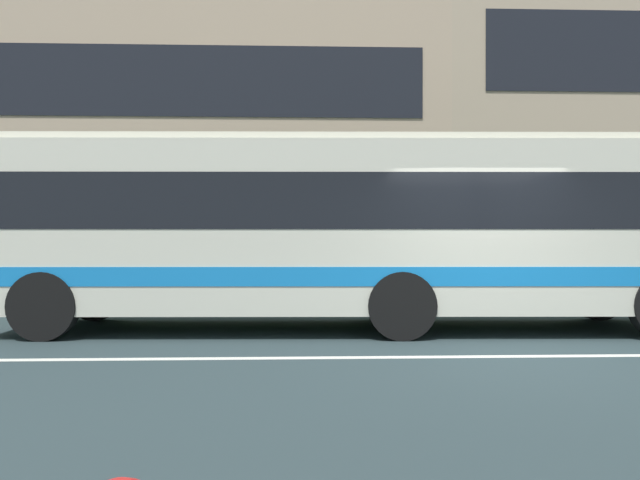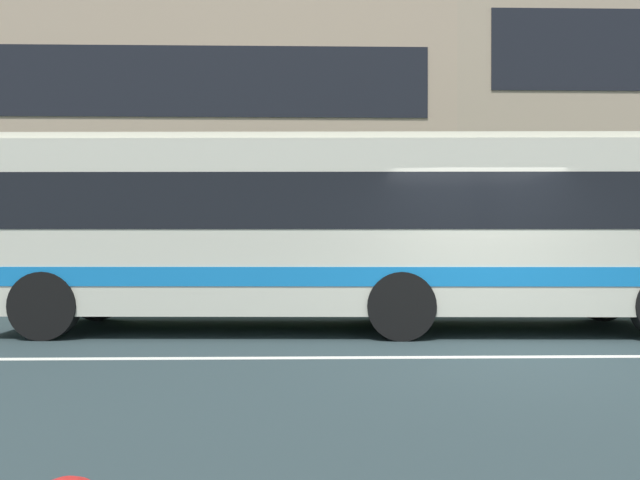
# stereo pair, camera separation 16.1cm
# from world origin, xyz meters

# --- Properties ---
(ground_plane) EXTENTS (160.00, 160.00, 0.00)m
(ground_plane) POSITION_xyz_m (0.00, 0.00, 0.00)
(ground_plane) COLOR #29383C
(lane_centre_line) EXTENTS (60.00, 0.16, 0.01)m
(lane_centre_line) POSITION_xyz_m (0.00, 0.00, 0.00)
(lane_centre_line) COLOR silver
(lane_centre_line) RESTS_ON ground_plane
(hedge_row_far) EXTENTS (21.71, 1.10, 0.94)m
(hedge_row_far) POSITION_xyz_m (-3.12, 6.41, 0.47)
(hedge_row_far) COLOR #20571B
(hedge_row_far) RESTS_ON ground_plane
(apartment_block_left) EXTENTS (22.26, 11.17, 10.50)m
(apartment_block_left) POSITION_xyz_m (-9.10, 16.82, 5.25)
(apartment_block_left) COLOR tan
(apartment_block_left) RESTS_ON ground_plane
(transit_bus) EXTENTS (11.14, 2.87, 3.05)m
(transit_bus) POSITION_xyz_m (-1.75, 2.52, 1.68)
(transit_bus) COLOR beige
(transit_bus) RESTS_ON ground_plane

